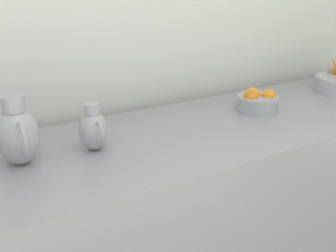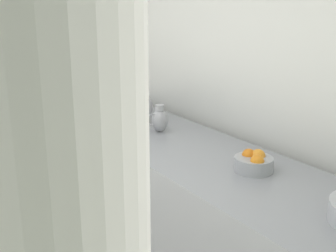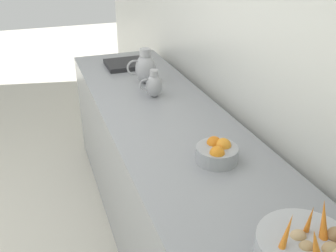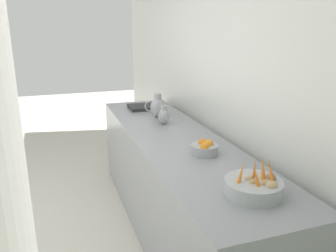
# 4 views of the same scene
# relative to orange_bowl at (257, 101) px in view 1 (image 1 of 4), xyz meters

# --- Properties ---
(prep_counter) EXTENTS (0.73, 3.00, 0.93)m
(prep_counter) POSITION_rel_orange_bowl_xyz_m (0.06, -0.46, -0.51)
(prep_counter) COLOR gray
(prep_counter) RESTS_ON ground_plane
(orange_bowl) EXTENTS (0.20, 0.20, 0.11)m
(orange_bowl) POSITION_rel_orange_bowl_xyz_m (0.00, 0.00, 0.00)
(orange_bowl) COLOR #9EA0A5
(orange_bowl) RESTS_ON prep_counter
(metal_pitcher_tall) EXTENTS (0.21, 0.15, 0.25)m
(metal_pitcher_tall) POSITION_rel_orange_bowl_xyz_m (0.01, -1.14, 0.07)
(metal_pitcher_tall) COLOR #A3A3A8
(metal_pitcher_tall) RESTS_ON prep_counter
(metal_pitcher_short) EXTENTS (0.16, 0.11, 0.19)m
(metal_pitcher_short) POSITION_rel_orange_bowl_xyz_m (0.03, -0.86, 0.04)
(metal_pitcher_short) COLOR #A3A3A8
(metal_pitcher_short) RESTS_ON prep_counter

